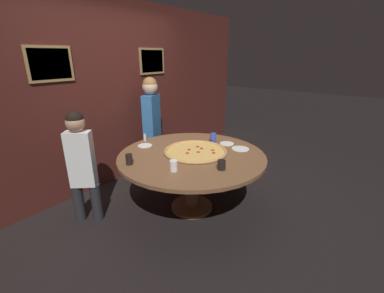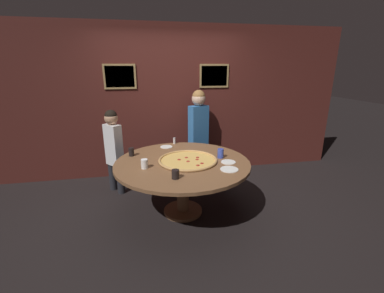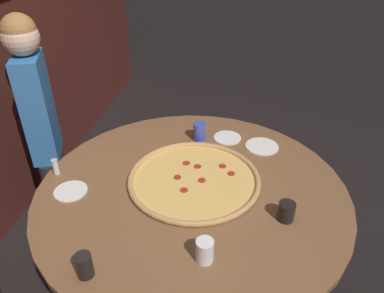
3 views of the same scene
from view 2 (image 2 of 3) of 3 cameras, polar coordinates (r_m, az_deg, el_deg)
The scene contains 14 objects.
ground_plane at distance 3.64m, azimuth -2.02°, elevation -14.30°, with size 24.00×24.00×0.00m, color black.
back_wall at distance 4.59m, azimuth -5.13°, elevation 9.74°, with size 6.40×0.08×2.60m.
dining_table at distance 3.35m, azimuth -2.14°, elevation -5.18°, with size 1.74×1.74×0.74m.
giant_pizza at distance 3.32m, azimuth -0.93°, elevation -3.05°, with size 0.76×0.76×0.03m.
drink_cup_centre_back at distance 3.12m, azimuth -10.53°, elevation -3.81°, with size 0.08×0.08×0.11m, color white.
drink_cup_far_left at distance 3.44m, azimuth 6.36°, elevation -1.52°, with size 0.08×0.08×0.12m, color #384CB7.
drink_cup_near_left at distance 2.81m, azimuth -3.70°, elevation -6.17°, with size 0.08×0.08×0.10m, color black.
drink_cup_by_shaker at distance 3.59m, azimuth -13.33°, elevation -1.17°, with size 0.07×0.07×0.12m, color black.
white_plate_far_back at distance 3.31m, azimuth 8.09°, elevation -3.44°, with size 0.19×0.19×0.01m, color white.
white_plate_beside_cup at distance 3.08m, azimuth 8.28°, elevation -5.04°, with size 0.22×0.22×0.01m, color white.
white_plate_right_side at distance 3.91m, azimuth -5.72°, elevation -0.07°, with size 0.18×0.18×0.01m, color white.
condiment_shaker at distance 4.06m, azimuth -3.98°, elevation 1.29°, with size 0.04×0.04×0.10m.
diner_side_left at distance 4.08m, azimuth -16.99°, elevation -0.05°, with size 0.30×0.32×1.31m.
diner_far_right at distance 4.43m, azimuth 1.44°, elevation 3.87°, with size 0.41×0.28×1.54m.
Camera 2 is at (-0.47, -3.06, 1.91)m, focal length 24.00 mm.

